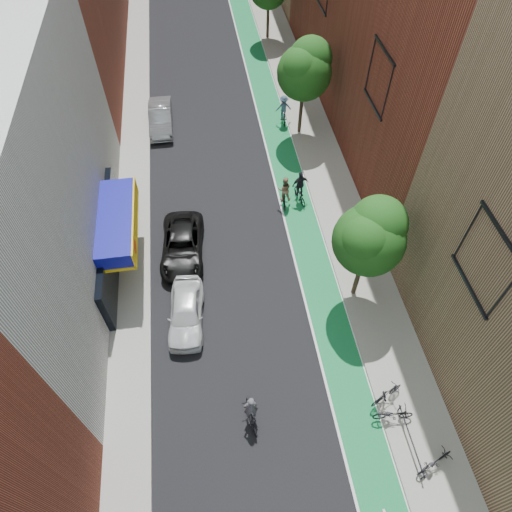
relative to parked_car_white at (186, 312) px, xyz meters
name	(u,v)px	position (x,y,z in m)	size (l,w,h in m)	color
bike_lane	(272,118)	(7.15, 16.30, -0.71)	(2.00, 68.00, 0.01)	#126A40
sidewalk_left	(136,129)	(-2.85, 16.30, -0.64)	(2.00, 68.00, 0.15)	gray
sidewalk_right	(305,114)	(9.65, 16.30, -0.64)	(3.00, 68.00, 0.15)	gray
tree_near	(371,236)	(8.80, 0.32, 3.94)	(3.40, 3.36, 6.42)	#332619
tree_mid	(305,68)	(8.80, 14.32, 4.17)	(3.55, 3.53, 6.74)	#332619
parked_car_white	(186,312)	(0.00, 0.00, 0.00)	(1.69, 4.19, 1.43)	silver
parked_car_black	(182,246)	(0.02, 4.36, -0.03)	(2.27, 4.91, 1.37)	black
parked_car_silver	(161,118)	(-0.95, 16.49, 0.03)	(1.57, 4.51, 1.49)	gray
cyclist_lead	(251,413)	(2.49, -5.46, -0.01)	(0.81, 1.83, 2.11)	black
cyclist_lane_near	(284,193)	(6.35, 7.42, 0.18)	(0.88, 1.60, 2.05)	black
cyclist_lane_mid	(300,189)	(7.38, 7.66, 0.13)	(1.11, 1.70, 2.14)	black
cyclist_lane_far	(284,110)	(7.85, 15.75, 0.27)	(1.15, 1.53, 2.10)	black
parked_bike_near	(435,462)	(9.58, -8.45, -0.10)	(0.62, 1.78, 0.93)	black
parked_bike_mid	(387,394)	(8.55, -5.47, -0.04)	(0.49, 1.73, 1.04)	black
parked_bike_far	(393,414)	(8.55, -6.36, -0.10)	(0.61, 1.76, 0.92)	black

